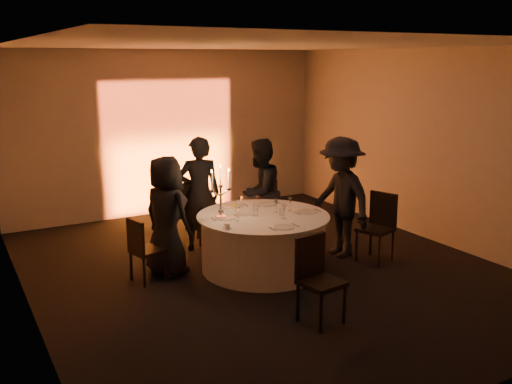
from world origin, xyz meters
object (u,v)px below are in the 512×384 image
chair_back_left (186,209)px  chair_back_right (264,206)px  guest_back_left (199,194)px  guest_back_right (260,192)px  chair_front (317,274)px  banquet_table (263,242)px  guest_right (341,197)px  coffee_cup (227,226)px  guest_left (167,216)px  chair_left (143,247)px  candelabra (221,199)px  chair_right (379,223)px

chair_back_left → chair_back_right: (1.26, -0.20, -0.06)m
guest_back_left → guest_back_right: guest_back_left is taller
chair_back_right → guest_back_right: (-0.24, -0.28, 0.31)m
chair_back_left → chair_front: size_ratio=1.06×
banquet_table → guest_right: guest_right is taller
banquet_table → coffee_cup: (-0.70, -0.31, 0.42)m
chair_front → guest_left: size_ratio=0.60×
chair_front → guest_back_right: (0.79, 2.64, 0.29)m
guest_back_right → banquet_table: bearing=35.4°
chair_back_left → chair_back_right: 1.28m
chair_left → guest_right: guest_right is taller
chair_back_left → guest_back_left: guest_back_left is taller
banquet_table → coffee_cup: size_ratio=16.36×
guest_right → banquet_table: bearing=-94.7°
banquet_table → chair_front: chair_front is taller
guest_back_right → guest_right: bearing=98.3°
chair_back_right → chair_front: chair_front is taller
chair_back_left → candelabra: candelabra is taller
guest_back_right → chair_back_right: bearing=-157.4°
chair_back_right → guest_right: size_ratio=0.52×
banquet_table → chair_left: size_ratio=2.11×
guest_back_right → candelabra: 1.36m
chair_back_left → guest_back_left: 0.41m
chair_back_left → coffee_cup: chair_back_left is taller
chair_back_left → guest_left: guest_left is taller
chair_back_right → guest_right: bearing=83.1°
chair_back_left → guest_back_right: (1.03, -0.48, 0.25)m
chair_back_left → banquet_table: bearing=126.6°
chair_right → guest_back_left: bearing=-147.8°
chair_right → guest_left: 2.99m
guest_back_left → coffee_cup: (-0.29, -1.53, -0.06)m
guest_back_left → guest_back_right: size_ratio=1.05×
chair_back_left → chair_back_right: bearing=-171.4°
chair_right → guest_left: (-2.81, 0.98, 0.25)m
chair_left → candelabra: (1.03, -0.17, 0.55)m
chair_back_right → chair_right: chair_right is taller
chair_left → chair_back_left: 1.56m
chair_back_right → candelabra: 1.78m
chair_back_right → guest_right: 1.47m
chair_right → guest_back_left: size_ratio=0.57×
chair_back_left → guest_right: bearing=156.7°
guest_back_left → guest_right: (1.67, -1.26, 0.01)m
chair_left → guest_right: 2.90m
chair_left → chair_front: size_ratio=0.89×
chair_left → chair_back_right: chair_back_right is taller
guest_back_right → candelabra: size_ratio=2.29×
banquet_table → chair_left: 1.62m
chair_back_right → guest_right: guest_right is taller
chair_back_left → coffee_cup: 1.81m
guest_back_left → coffee_cup: guest_back_left is taller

